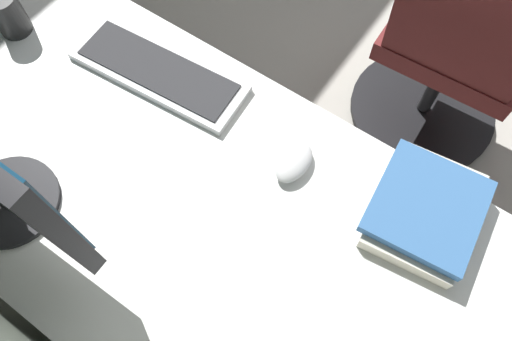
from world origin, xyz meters
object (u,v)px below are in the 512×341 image
object	(u,v)px
coffee_mug	(7,14)
office_chair	(454,53)
keyboard_main	(159,71)
mouse_main	(294,162)
drawer_pedestal	(215,272)
book_stack_near	(425,209)

from	to	relation	value
coffee_mug	office_chair	world-z (taller)	office_chair
keyboard_main	mouse_main	xyz separation A→B (m)	(-0.38, 0.02, 0.01)
drawer_pedestal	mouse_main	size ratio (longest dim) A/B	6.68
mouse_main	office_chair	xyz separation A→B (m)	(-0.14, -0.74, -0.29)
keyboard_main	drawer_pedestal	bearing A→B (deg)	141.72
book_stack_near	office_chair	world-z (taller)	office_chair
keyboard_main	book_stack_near	world-z (taller)	book_stack_near
book_stack_near	keyboard_main	bearing A→B (deg)	2.87
drawer_pedestal	office_chair	size ratio (longest dim) A/B	0.72
drawer_pedestal	keyboard_main	world-z (taller)	keyboard_main
mouse_main	book_stack_near	xyz separation A→B (m)	(-0.27, -0.06, 0.01)
mouse_main	coffee_mug	bearing A→B (deg)	5.34
keyboard_main	coffee_mug	distance (m)	0.39
drawer_pedestal	office_chair	distance (m)	0.99
mouse_main	coffee_mug	xyz separation A→B (m)	(0.76, 0.07, 0.03)
book_stack_near	coffee_mug	bearing A→B (deg)	7.00
mouse_main	book_stack_near	size ratio (longest dim) A/B	0.39
office_chair	drawer_pedestal	bearing A→B (deg)	77.03
drawer_pedestal	mouse_main	world-z (taller)	mouse_main
keyboard_main	coffee_mug	world-z (taller)	coffee_mug
drawer_pedestal	office_chair	world-z (taller)	office_chair
keyboard_main	office_chair	bearing A→B (deg)	-126.19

